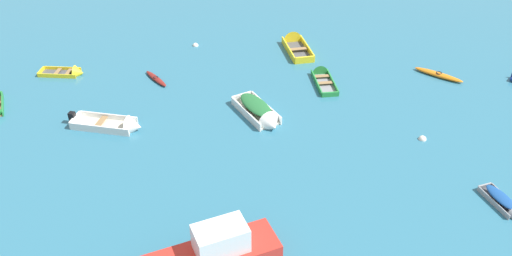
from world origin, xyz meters
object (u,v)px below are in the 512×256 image
mooring_buoy_outer_edge (422,139)px  mooring_buoy_central (196,46)px  rowboat_grey_near_left (506,205)px  rowboat_green_cluster_inner (321,75)px  rowboat_yellow_near_right (294,43)px  rowboat_white_far_left (261,114)px  kayak_orange_outer_right (439,75)px  rowboat_yellow_center (72,73)px  kayak_maroon_near_camera (156,79)px  rowboat_white_back_row_center (119,125)px

mooring_buoy_outer_edge → mooring_buoy_central: size_ratio=1.00×
rowboat_grey_near_left → mooring_buoy_central: size_ratio=5.89×
rowboat_green_cluster_inner → rowboat_yellow_near_right: size_ratio=0.86×
rowboat_green_cluster_inner → mooring_buoy_central: size_ratio=8.29×
rowboat_grey_near_left → mooring_buoy_outer_edge: 6.51m
rowboat_white_far_left → mooring_buoy_outer_edge: 9.98m
rowboat_grey_near_left → mooring_buoy_outer_edge: size_ratio=5.86×
mooring_buoy_outer_edge → rowboat_grey_near_left: bearing=-75.8°
kayak_orange_outer_right → mooring_buoy_outer_edge: 8.46m
rowboat_yellow_center → kayak_maroon_near_camera: size_ratio=1.27×
rowboat_white_back_row_center → mooring_buoy_outer_edge: rowboat_white_back_row_center is taller
rowboat_green_cluster_inner → mooring_buoy_central: (-8.70, 6.75, -0.16)m
rowboat_green_cluster_inner → rowboat_yellow_near_right: rowboat_yellow_near_right is taller
rowboat_white_back_row_center → mooring_buoy_central: rowboat_white_back_row_center is taller
rowboat_green_cluster_inner → rowboat_yellow_near_right: (-0.79, 5.49, 0.08)m
rowboat_white_far_left → kayak_maroon_near_camera: rowboat_white_far_left is taller
rowboat_grey_near_left → rowboat_yellow_near_right: size_ratio=0.61×
rowboat_grey_near_left → kayak_orange_outer_right: bearing=78.0°
kayak_maroon_near_camera → rowboat_yellow_near_right: size_ratio=0.59×
rowboat_green_cluster_inner → kayak_maroon_near_camera: bearing=172.9°
mooring_buoy_central → rowboat_yellow_near_right: bearing=-9.0°
rowboat_green_cluster_inner → rowboat_white_back_row_center: (-14.09, -4.37, 0.07)m
rowboat_yellow_center → kayak_orange_outer_right: rowboat_yellow_center is taller
rowboat_white_far_left → rowboat_yellow_center: 15.09m
kayak_maroon_near_camera → mooring_buoy_central: bearing=59.0°
kayak_orange_outer_right → mooring_buoy_outer_edge: bearing=-121.8°
kayak_maroon_near_camera → rowboat_white_back_row_center: bearing=-110.8°
rowboat_white_far_left → rowboat_yellow_center: bearing=147.7°
rowboat_yellow_center → rowboat_grey_near_left: (23.60, -18.09, 0.09)m
rowboat_white_far_left → rowboat_green_cluster_inner: size_ratio=1.17×
rowboat_yellow_near_right → kayak_maroon_near_camera: bearing=-160.1°
rowboat_green_cluster_inner → rowboat_grey_near_left: rowboat_green_cluster_inner is taller
rowboat_yellow_center → rowboat_grey_near_left: bearing=-37.5°
rowboat_yellow_near_right → mooring_buoy_outer_edge: 14.78m
rowboat_grey_near_left → rowboat_yellow_near_right: 21.26m
kayak_maroon_near_camera → kayak_orange_outer_right: bearing=-7.7°
rowboat_yellow_center → rowboat_white_back_row_center: rowboat_white_back_row_center is taller
kayak_orange_outer_right → rowboat_green_cluster_inner: bearing=171.4°
rowboat_grey_near_left → rowboat_yellow_center: bearing=142.5°
rowboat_yellow_near_right → mooring_buoy_outer_edge: bearing=-71.0°
rowboat_yellow_center → rowboat_white_far_left: bearing=-32.3°
rowboat_white_back_row_center → kayak_maroon_near_camera: bearing=69.2°
rowboat_yellow_center → mooring_buoy_outer_edge: (22.00, -11.78, -0.14)m
kayak_maroon_near_camera → rowboat_yellow_center: bearing=163.4°
rowboat_yellow_center → rowboat_grey_near_left: 29.74m
kayak_orange_outer_right → rowboat_white_back_row_center: size_ratio=0.64×
rowboat_white_back_row_center → rowboat_yellow_near_right: rowboat_yellow_near_right is taller
rowboat_yellow_near_right → rowboat_green_cluster_inner: bearing=-81.8°
mooring_buoy_central → rowboat_white_far_left: bearing=-73.1°
rowboat_green_cluster_inner → mooring_buoy_central: bearing=142.2°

